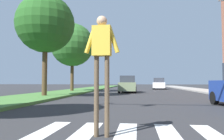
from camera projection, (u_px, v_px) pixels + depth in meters
ground_plane at (140, 91)px, 26.96m from camera, size 140.00×140.00×0.00m
crosswalk at (147, 134)px, 4.59m from camera, size 4.95×2.20×0.01m
median_strip at (79, 91)px, 25.86m from camera, size 4.09×64.00×0.15m
tree_mid at (45, 24)px, 15.64m from camera, size 4.21×4.21×7.29m
tree_far at (72, 45)px, 23.81m from camera, size 4.75×4.75×7.44m
sidewalk_right at (208, 91)px, 24.07m from camera, size 3.00×64.00×0.15m
pedestrian_performer at (102, 55)px, 4.44m from camera, size 0.75×0.25×2.49m
sedan_midblock at (128, 85)px, 22.69m from camera, size 1.78×4.57×1.75m
sedan_distant at (159, 84)px, 32.74m from camera, size 2.22×4.27×1.71m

